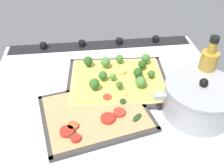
# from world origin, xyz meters

# --- Properties ---
(ground_plane) EXTENTS (0.79, 0.70, 0.03)m
(ground_plane) POSITION_xyz_m (0.00, 0.00, -0.01)
(ground_plane) COLOR silver
(stove_control_panel) EXTENTS (0.76, 0.07, 0.03)m
(stove_control_panel) POSITION_xyz_m (-0.00, -0.32, 0.01)
(stove_control_panel) COLOR black
(stove_control_panel) RESTS_ON ground_plane
(baking_tray_front) EXTENTS (0.36, 0.30, 0.01)m
(baking_tray_front) POSITION_xyz_m (-0.03, -0.05, 0.00)
(baking_tray_front) COLOR #33302D
(baking_tray_front) RESTS_ON ground_plane
(broccoli_pizza) EXTENTS (0.33, 0.27, 0.06)m
(broccoli_pizza) POSITION_xyz_m (-0.04, -0.06, 0.02)
(broccoli_pizza) COLOR tan
(broccoli_pizza) RESTS_ON baking_tray_front
(baking_tray_back) EXTENTS (0.35, 0.31, 0.01)m
(baking_tray_back) POSITION_xyz_m (0.05, 0.09, 0.00)
(baking_tray_back) COLOR #33302D
(baking_tray_back) RESTS_ON ground_plane
(veggie_pizza_back) EXTENTS (0.32, 0.28, 0.02)m
(veggie_pizza_back) POSITION_xyz_m (0.05, 0.10, 0.01)
(veggie_pizza_back) COLOR #B38052
(veggie_pizza_back) RESTS_ON baking_tray_back
(cooking_pot) EXTENTS (0.27, 0.21, 0.12)m
(cooking_pot) POSITION_xyz_m (-0.25, 0.12, 0.05)
(cooking_pot) COLOR gray
(cooking_pot) RESTS_ON ground_plane
(oil_bottle) EXTENTS (0.05, 0.05, 0.21)m
(oil_bottle) POSITION_xyz_m (-0.29, 0.03, 0.08)
(oil_bottle) COLOR olive
(oil_bottle) RESTS_ON ground_plane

